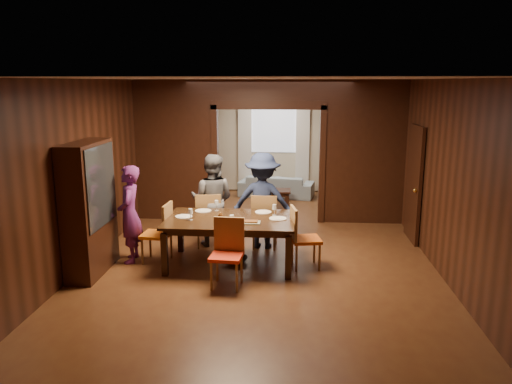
# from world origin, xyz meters

# --- Properties ---
(floor) EXTENTS (9.00, 9.00, 0.00)m
(floor) POSITION_xyz_m (0.00, 0.00, 0.00)
(floor) COLOR #562B18
(floor) RESTS_ON ground
(ceiling) EXTENTS (5.50, 9.00, 0.02)m
(ceiling) POSITION_xyz_m (0.00, 0.00, 2.90)
(ceiling) COLOR silver
(ceiling) RESTS_ON room_walls
(room_walls) EXTENTS (5.52, 9.01, 2.90)m
(room_walls) POSITION_xyz_m (0.00, 1.89, 1.51)
(room_walls) COLOR black
(room_walls) RESTS_ON floor
(person_purple) EXTENTS (0.47, 0.63, 1.57)m
(person_purple) POSITION_xyz_m (-2.09, -0.99, 0.79)
(person_purple) COLOR #602161
(person_purple) RESTS_ON floor
(person_grey) EXTENTS (0.86, 0.70, 1.63)m
(person_grey) POSITION_xyz_m (-0.91, -0.06, 0.82)
(person_grey) COLOR #53555B
(person_grey) RESTS_ON floor
(person_navy) EXTENTS (1.14, 0.72, 1.67)m
(person_navy) POSITION_xyz_m (-0.01, -0.13, 0.84)
(person_navy) COLOR #1B2545
(person_navy) RESTS_ON floor
(sofa) EXTENTS (1.95, 1.02, 0.54)m
(sofa) POSITION_xyz_m (0.10, 3.85, 0.27)
(sofa) COLOR #8FA8BB
(sofa) RESTS_ON floor
(serving_bowl) EXTENTS (0.35, 0.35, 0.09)m
(serving_bowl) POSITION_xyz_m (-0.38, -0.95, 0.80)
(serving_bowl) COLOR black
(serving_bowl) RESTS_ON dining_table
(dining_table) EXTENTS (2.01, 1.25, 0.76)m
(dining_table) POSITION_xyz_m (-0.47, -1.03, 0.38)
(dining_table) COLOR black
(dining_table) RESTS_ON floor
(coffee_table) EXTENTS (0.80, 0.50, 0.40)m
(coffee_table) POSITION_xyz_m (0.07, 2.77, 0.20)
(coffee_table) COLOR black
(coffee_table) RESTS_ON floor
(chair_left) EXTENTS (0.47, 0.47, 0.97)m
(chair_left) POSITION_xyz_m (-1.67, -0.98, 0.48)
(chair_left) COLOR #D06613
(chair_left) RESTS_ON floor
(chair_right) EXTENTS (0.51, 0.51, 0.97)m
(chair_right) POSITION_xyz_m (0.72, -1.06, 0.48)
(chair_right) COLOR #C04E12
(chair_right) RESTS_ON floor
(chair_far_l) EXTENTS (0.52, 0.52, 0.97)m
(chair_far_l) POSITION_xyz_m (-0.97, -0.12, 0.48)
(chair_far_l) COLOR #D65C14
(chair_far_l) RESTS_ON floor
(chair_far_r) EXTENTS (0.46, 0.46, 0.97)m
(chair_far_r) POSITION_xyz_m (0.03, -0.13, 0.48)
(chair_far_r) COLOR red
(chair_far_r) RESTS_ON floor
(chair_near) EXTENTS (0.47, 0.47, 0.97)m
(chair_near) POSITION_xyz_m (-0.41, -1.91, 0.48)
(chair_near) COLOR red
(chair_near) RESTS_ON floor
(hutch) EXTENTS (0.40, 1.20, 2.00)m
(hutch) POSITION_xyz_m (-2.53, -1.50, 1.00)
(hutch) COLOR black
(hutch) RESTS_ON floor
(door_right) EXTENTS (0.06, 0.90, 2.10)m
(door_right) POSITION_xyz_m (2.70, 0.50, 1.05)
(door_right) COLOR black
(door_right) RESTS_ON floor
(window_far) EXTENTS (1.20, 0.03, 1.30)m
(window_far) POSITION_xyz_m (0.00, 4.44, 1.70)
(window_far) COLOR silver
(window_far) RESTS_ON back_wall
(curtain_left) EXTENTS (0.35, 0.06, 2.40)m
(curtain_left) POSITION_xyz_m (-0.75, 4.40, 1.25)
(curtain_left) COLOR white
(curtain_left) RESTS_ON back_wall
(curtain_right) EXTENTS (0.35, 0.06, 2.40)m
(curtain_right) POSITION_xyz_m (0.75, 4.40, 1.25)
(curtain_right) COLOR white
(curtain_right) RESTS_ON back_wall
(plate_left) EXTENTS (0.27, 0.27, 0.01)m
(plate_left) POSITION_xyz_m (-1.21, -0.99, 0.77)
(plate_left) COLOR white
(plate_left) RESTS_ON dining_table
(plate_far_l) EXTENTS (0.27, 0.27, 0.01)m
(plate_far_l) POSITION_xyz_m (-0.97, -0.62, 0.77)
(plate_far_l) COLOR silver
(plate_far_l) RESTS_ON dining_table
(plate_far_r) EXTENTS (0.27, 0.27, 0.01)m
(plate_far_r) POSITION_xyz_m (0.03, -0.63, 0.77)
(plate_far_r) COLOR white
(plate_far_r) RESTS_ON dining_table
(plate_right) EXTENTS (0.27, 0.27, 0.01)m
(plate_right) POSITION_xyz_m (0.28, -1.00, 0.77)
(plate_right) COLOR white
(plate_right) RESTS_ON dining_table
(plate_near) EXTENTS (0.27, 0.27, 0.01)m
(plate_near) POSITION_xyz_m (-0.45, -1.44, 0.77)
(plate_near) COLOR white
(plate_near) RESTS_ON dining_table
(platter_a) EXTENTS (0.30, 0.20, 0.04)m
(platter_a) POSITION_xyz_m (-0.52, -1.18, 0.78)
(platter_a) COLOR gray
(platter_a) RESTS_ON dining_table
(platter_b) EXTENTS (0.30, 0.20, 0.04)m
(platter_b) POSITION_xyz_m (-0.13, -1.27, 0.78)
(platter_b) COLOR gray
(platter_b) RESTS_ON dining_table
(wineglass_left) EXTENTS (0.08, 0.08, 0.18)m
(wineglass_left) POSITION_xyz_m (-1.07, -1.17, 0.85)
(wineglass_left) COLOR white
(wineglass_left) RESTS_ON dining_table
(wineglass_far) EXTENTS (0.08, 0.08, 0.18)m
(wineglass_far) POSITION_xyz_m (-0.75, -0.58, 0.85)
(wineglass_far) COLOR white
(wineglass_far) RESTS_ON dining_table
(wineglass_right) EXTENTS (0.08, 0.08, 0.18)m
(wineglass_right) POSITION_xyz_m (0.22, -0.80, 0.85)
(wineglass_right) COLOR silver
(wineglass_right) RESTS_ON dining_table
(tumbler) EXTENTS (0.07, 0.07, 0.14)m
(tumbler) POSITION_xyz_m (-0.40, -1.34, 0.83)
(tumbler) COLOR white
(tumbler) RESTS_ON dining_table
(condiment_jar) EXTENTS (0.08, 0.08, 0.11)m
(condiment_jar) POSITION_xyz_m (-0.60, -1.12, 0.82)
(condiment_jar) COLOR #4D2C12
(condiment_jar) RESTS_ON dining_table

